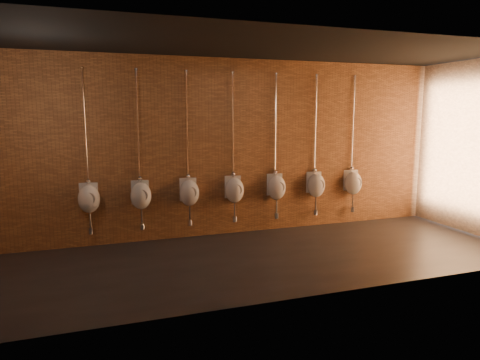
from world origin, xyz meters
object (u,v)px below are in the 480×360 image
object	(u,v)px
urinal_5	(316,184)
urinal_4	(276,187)
urinal_1	(141,195)
urinal_2	(189,192)
urinal_0	(89,198)
urinal_3	(234,189)
urinal_6	(353,182)

from	to	relation	value
urinal_5	urinal_4	bearing A→B (deg)	180.00
urinal_1	urinal_2	distance (m)	0.84
urinal_0	urinal_1	size ratio (longest dim) A/B	1.00
urinal_4	urinal_5	size ratio (longest dim) A/B	1.00
urinal_3	urinal_4	xyz separation A→B (m)	(0.84, 0.00, 0.00)
urinal_1	urinal_4	size ratio (longest dim) A/B	1.00
urinal_1	urinal_0	bearing A→B (deg)	180.00
urinal_0	urinal_6	world-z (taller)	same
urinal_4	urinal_5	xyz separation A→B (m)	(0.84, 0.00, 0.00)
urinal_4	urinal_3	bearing A→B (deg)	180.00
urinal_2	urinal_5	xyz separation A→B (m)	(2.51, 0.00, 0.00)
urinal_4	urinal_6	size ratio (longest dim) A/B	1.00
urinal_0	urinal_4	size ratio (longest dim) A/B	1.00
urinal_3	urinal_1	bearing A→B (deg)	180.00
urinal_2	urinal_3	xyz separation A→B (m)	(0.84, 0.00, 0.00)
urinal_4	urinal_0	bearing A→B (deg)	180.00
urinal_0	urinal_4	distance (m)	3.35
urinal_2	urinal_3	world-z (taller)	same
urinal_6	urinal_2	bearing A→B (deg)	180.00
urinal_3	urinal_5	world-z (taller)	same
urinal_2	urinal_6	bearing A→B (deg)	0.00
urinal_2	urinal_6	size ratio (longest dim) A/B	1.00
urinal_0	urinal_3	bearing A→B (deg)	0.00
urinal_1	urinal_3	bearing A→B (deg)	0.00
urinal_2	urinal_6	xyz separation A→B (m)	(3.35, 0.00, 0.00)
urinal_3	urinal_6	xyz separation A→B (m)	(2.51, 0.00, 0.00)
urinal_2	urinal_5	size ratio (longest dim) A/B	1.00
urinal_0	urinal_1	xyz separation A→B (m)	(0.84, 0.00, 0.00)
urinal_4	urinal_5	bearing A→B (deg)	0.00
urinal_0	urinal_3	xyz separation A→B (m)	(2.51, 0.00, 0.00)
urinal_4	urinal_2	bearing A→B (deg)	180.00
urinal_2	urinal_4	world-z (taller)	same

